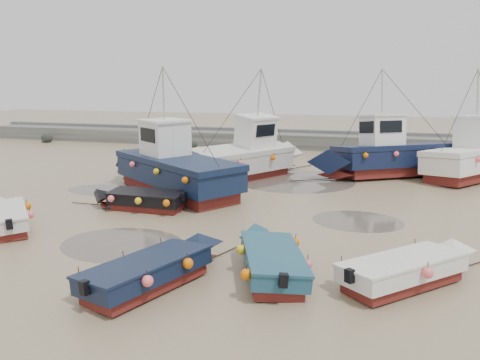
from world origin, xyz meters
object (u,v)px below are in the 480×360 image
Objects in this scene: cabin_boat_1 at (249,154)px; person at (237,194)px; cabin_boat_3 at (476,155)px; cabin_boat_0 at (170,166)px; dinghy_3 at (413,266)px; dinghy_2 at (270,255)px; cabin_boat_2 at (389,154)px; dinghy_0 at (8,214)px; dinghy_4 at (140,197)px; dinghy_1 at (157,266)px.

person is at bearing -50.87° from cabin_boat_1.
cabin_boat_3 is 14.21m from person.
cabin_boat_0 is 3.70m from person.
dinghy_2 is at bearing -130.26° from dinghy_3.
cabin_boat_2 is at bearing 56.82° from dinghy_2.
dinghy_3 is at bearing -25.03° from cabin_boat_1.
cabin_boat_2 is at bearing 0.88° from dinghy_0.
cabin_boat_3 is at bearing -54.04° from dinghy_4.
cabin_boat_1 is 4.42m from person.
dinghy_3 and dinghy_4 have the same top height.
dinghy_4 is at bearing -143.59° from cabin_boat_0.
cabin_boat_1 is 12.98m from cabin_boat_3.
cabin_boat_2 is 1.26× the size of cabin_boat_3.
cabin_boat_0 is at bearing 108.96° from dinghy_2.
cabin_boat_2 is (10.80, 10.46, 0.77)m from dinghy_4.
cabin_boat_0 is at bearing 1.96° from dinghy_4.
dinghy_4 is (-6.96, 5.30, 0.00)m from dinghy_2.
dinghy_0 is 10.34m from person.
person is (3.38, 3.81, -0.56)m from dinghy_4.
person is at bearing 176.30° from dinghy_3.
dinghy_1 is at bearing -82.84° from cabin_boat_3.
dinghy_0 is 24.24m from cabin_boat_3.
dinghy_2 and dinghy_3 have the same top height.
dinghy_2 is 13.91m from cabin_boat_1.
cabin_boat_1 reaches higher than person.
cabin_boat_1 is at bearing 76.98° from cabin_boat_2.
dinghy_0 is at bearing 37.17° from person.
cabin_boat_2 is (7.85, 2.47, -0.04)m from cabin_boat_1.
dinghy_1 is at bearing 128.41° from cabin_boat_2.
dinghy_3 is (6.88, 1.91, -0.00)m from dinghy_1.
cabin_boat_1 is 0.88× the size of cabin_boat_2.
cabin_boat_0 is 5.37m from cabin_boat_1.
dinghy_0 is 0.81× the size of dinghy_2.
dinghy_0 reaches higher than person.
dinghy_4 reaches higher than person.
dinghy_3 is at bearing -48.53° from dinghy_0.
dinghy_2 is 0.99× the size of dinghy_4.
dinghy_3 is (14.69, -1.32, -0.01)m from dinghy_0.
cabin_boat_2 is at bearing -22.22° from cabin_boat_0.
cabin_boat_2 is (3.84, 15.76, 0.77)m from dinghy_2.
dinghy_4 is 3.63m from cabin_boat_0.
cabin_boat_0 reaches higher than dinghy_0.
cabin_boat_3 is at bearing 119.44° from dinghy_3.
dinghy_0 is 8.14m from cabin_boat_0.
cabin_boat_1 is (-8.03, 13.00, 0.82)m from dinghy_3.
dinghy_0 is 2.72× the size of person.
dinghy_0 is at bearing 151.90° from dinghy_2.
dinghy_4 is 0.66× the size of cabin_boat_1.
cabin_boat_2 reaches higher than dinghy_4.
cabin_boat_3 is at bearing 46.46° from cabin_boat_1.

